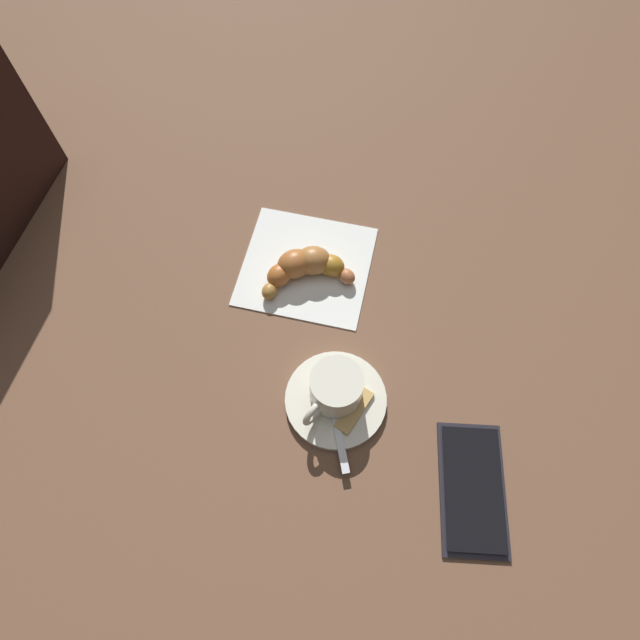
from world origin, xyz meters
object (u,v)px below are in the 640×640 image
espresso_cup (335,389)px  napkin (306,266)px  teaspoon (331,395)px  croissant (305,266)px  saucer (336,400)px  cell_phone (473,488)px  sugar_packet (354,410)px

espresso_cup → napkin: 0.20m
teaspoon → croissant: (0.17, 0.06, 0.01)m
saucer → espresso_cup: bearing=26.8°
napkin → cell_phone: cell_phone is taller
sugar_packet → cell_phone: size_ratio=0.39×
teaspoon → napkin: bearing=17.7°
napkin → cell_phone: (-0.27, -0.23, 0.00)m
saucer → teaspoon: 0.01m
saucer → teaspoon: size_ratio=0.89×
espresso_cup → napkin: size_ratio=0.48×
napkin → espresso_cup: bearing=-160.9°
saucer → teaspoon: bearing=67.5°
saucer → cell_phone: (-0.08, -0.17, -0.00)m
sugar_packet → napkin: sugar_packet is taller
sugar_packet → cell_phone: sugar_packet is taller
espresso_cup → napkin: bearing=19.1°
sugar_packet → cell_phone: 0.16m
saucer → teaspoon: (0.00, 0.01, 0.01)m
napkin → cell_phone: 0.36m
espresso_cup → cell_phone: bearing=-116.6°
napkin → croissant: bearing=-178.0°
cell_phone → sugar_packet: bearing=64.4°
saucer → sugar_packet: (-0.01, -0.02, 0.01)m
croissant → cell_phone: croissant is taller
croissant → cell_phone: bearing=-137.6°
sugar_packet → napkin: (0.20, 0.09, -0.01)m
saucer → napkin: bearing=19.3°
espresso_cup → croissant: (0.17, 0.06, -0.02)m
teaspoon → sugar_packet: teaspoon is taller
espresso_cup → cell_phone: size_ratio=0.53×
saucer → espresso_cup: espresso_cup is taller
teaspoon → napkin: teaspoon is taller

